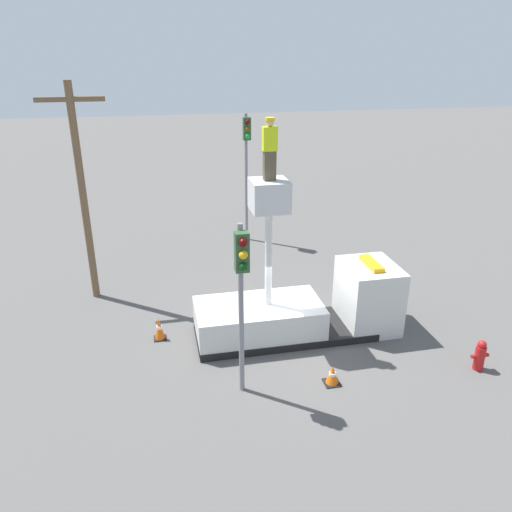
{
  "coord_description": "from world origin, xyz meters",
  "views": [
    {
      "loc": [
        -3.79,
        -13.62,
        8.65
      ],
      "look_at": [
        -1.2,
        -1.27,
        3.39
      ],
      "focal_mm": 35.0,
      "sensor_mm": 36.0,
      "label": 1
    }
  ],
  "objects_px": {
    "fire_hydrant": "(480,355)",
    "traffic_cone_rear": "(159,329)",
    "bucket_truck": "(303,307)",
    "worker": "(270,149)",
    "traffic_cone_curbside": "(332,375)",
    "traffic_light_pole": "(242,279)",
    "traffic_light_across": "(247,154)",
    "utility_pole": "(82,188)"
  },
  "relations": [
    {
      "from": "traffic_light_pole",
      "to": "traffic_light_across",
      "type": "relative_size",
      "value": 0.8
    },
    {
      "from": "worker",
      "to": "traffic_cone_curbside",
      "type": "height_order",
      "value": "worker"
    },
    {
      "from": "fire_hydrant",
      "to": "traffic_cone_rear",
      "type": "height_order",
      "value": "fire_hydrant"
    },
    {
      "from": "traffic_cone_curbside",
      "to": "utility_pole",
      "type": "xyz_separation_m",
      "value": [
        -6.89,
        6.91,
        3.92
      ]
    },
    {
      "from": "worker",
      "to": "traffic_cone_rear",
      "type": "relative_size",
      "value": 2.3
    },
    {
      "from": "traffic_cone_rear",
      "to": "utility_pole",
      "type": "relative_size",
      "value": 0.1
    },
    {
      "from": "traffic_light_across",
      "to": "fire_hydrant",
      "type": "relative_size",
      "value": 6.3
    },
    {
      "from": "traffic_light_across",
      "to": "fire_hydrant",
      "type": "xyz_separation_m",
      "value": [
        4.58,
        -11.8,
        -3.76
      ]
    },
    {
      "from": "bucket_truck",
      "to": "fire_hydrant",
      "type": "height_order",
      "value": "bucket_truck"
    },
    {
      "from": "worker",
      "to": "traffic_cone_curbside",
      "type": "distance_m",
      "value": 6.53
    },
    {
      "from": "bucket_truck",
      "to": "traffic_light_pole",
      "type": "height_order",
      "value": "bucket_truck"
    },
    {
      "from": "fire_hydrant",
      "to": "traffic_cone_curbside",
      "type": "relative_size",
      "value": 1.67
    },
    {
      "from": "traffic_cone_rear",
      "to": "fire_hydrant",
      "type": "bearing_deg",
      "value": -21.53
    },
    {
      "from": "traffic_light_pole",
      "to": "traffic_cone_rear",
      "type": "xyz_separation_m",
      "value": [
        -2.13,
        3.23,
        -3.05
      ]
    },
    {
      "from": "worker",
      "to": "traffic_cone_curbside",
      "type": "xyz_separation_m",
      "value": [
        1.19,
        -2.8,
        -5.78
      ]
    },
    {
      "from": "bucket_truck",
      "to": "traffic_light_across",
      "type": "height_order",
      "value": "traffic_light_across"
    },
    {
      "from": "worker",
      "to": "fire_hydrant",
      "type": "relative_size",
      "value": 1.83
    },
    {
      "from": "bucket_truck",
      "to": "traffic_light_pole",
      "type": "bearing_deg",
      "value": -132.73
    },
    {
      "from": "bucket_truck",
      "to": "traffic_light_pole",
      "type": "distance_m",
      "value": 4.42
    },
    {
      "from": "utility_pole",
      "to": "traffic_light_across",
      "type": "bearing_deg",
      "value": 34.81
    },
    {
      "from": "bucket_truck",
      "to": "traffic_cone_rear",
      "type": "height_order",
      "value": "bucket_truck"
    },
    {
      "from": "utility_pole",
      "to": "traffic_light_pole",
      "type": "bearing_deg",
      "value": -57.16
    },
    {
      "from": "fire_hydrant",
      "to": "traffic_cone_curbside",
      "type": "xyz_separation_m",
      "value": [
        -4.4,
        0.22,
        -0.2
      ]
    },
    {
      "from": "traffic_light_across",
      "to": "traffic_cone_rear",
      "type": "bearing_deg",
      "value": -118.37
    },
    {
      "from": "traffic_light_pole",
      "to": "utility_pole",
      "type": "xyz_separation_m",
      "value": [
        -4.39,
        6.8,
        0.77
      ]
    },
    {
      "from": "traffic_light_pole",
      "to": "fire_hydrant",
      "type": "bearing_deg",
      "value": -2.79
    },
    {
      "from": "traffic_cone_rear",
      "to": "utility_pole",
      "type": "xyz_separation_m",
      "value": [
        -2.26,
        3.57,
        3.82
      ]
    },
    {
      "from": "utility_pole",
      "to": "fire_hydrant",
      "type": "bearing_deg",
      "value": -32.28
    },
    {
      "from": "worker",
      "to": "utility_pole",
      "type": "relative_size",
      "value": 0.23
    },
    {
      "from": "fire_hydrant",
      "to": "traffic_cone_curbside",
      "type": "distance_m",
      "value": 4.41
    },
    {
      "from": "traffic_light_pole",
      "to": "traffic_cone_curbside",
      "type": "relative_size",
      "value": 8.42
    },
    {
      "from": "traffic_light_pole",
      "to": "traffic_cone_curbside",
      "type": "xyz_separation_m",
      "value": [
        2.5,
        -0.11,
        -3.14
      ]
    },
    {
      "from": "worker",
      "to": "traffic_cone_rear",
      "type": "distance_m",
      "value": 6.67
    },
    {
      "from": "traffic_light_across",
      "to": "utility_pole",
      "type": "xyz_separation_m",
      "value": [
        -6.71,
        -4.66,
        -0.03
      ]
    },
    {
      "from": "bucket_truck",
      "to": "traffic_cone_curbside",
      "type": "bearing_deg",
      "value": -89.48
    },
    {
      "from": "bucket_truck",
      "to": "traffic_cone_rear",
      "type": "distance_m",
      "value": 4.67
    },
    {
      "from": "traffic_light_across",
      "to": "traffic_cone_curbside",
      "type": "relative_size",
      "value": 10.5
    },
    {
      "from": "fire_hydrant",
      "to": "utility_pole",
      "type": "height_order",
      "value": "utility_pole"
    },
    {
      "from": "traffic_light_pole",
      "to": "fire_hydrant",
      "type": "xyz_separation_m",
      "value": [
        6.9,
        -0.34,
        -2.95
      ]
    },
    {
      "from": "utility_pole",
      "to": "worker",
      "type": "bearing_deg",
      "value": -35.83
    },
    {
      "from": "bucket_truck",
      "to": "traffic_light_pole",
      "type": "relative_size",
      "value": 1.37
    },
    {
      "from": "traffic_light_pole",
      "to": "traffic_light_across",
      "type": "height_order",
      "value": "traffic_light_across"
    }
  ]
}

